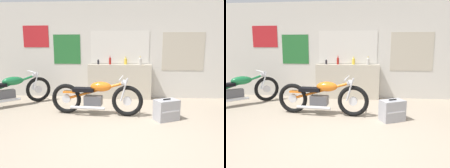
# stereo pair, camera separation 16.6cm
# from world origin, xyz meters

# --- Properties ---
(ground_plane) EXTENTS (24.00, 24.00, 0.00)m
(ground_plane) POSITION_xyz_m (0.00, 0.00, 0.00)
(ground_plane) COLOR gray
(wall_back) EXTENTS (10.00, 0.07, 2.80)m
(wall_back) POSITION_xyz_m (0.00, 3.01, 1.40)
(wall_back) COLOR beige
(wall_back) RESTS_ON ground_plane
(sill_counter) EXTENTS (1.83, 0.28, 1.01)m
(sill_counter) POSITION_xyz_m (-0.07, 2.83, 0.50)
(sill_counter) COLOR #B7AD99
(sill_counter) RESTS_ON ground_plane
(bottle_leftmost) EXTENTS (0.06, 0.06, 0.16)m
(bottle_leftmost) POSITION_xyz_m (-0.69, 2.85, 1.08)
(bottle_leftmost) COLOR black
(bottle_leftmost) RESTS_ON sill_counter
(bottle_left_center) EXTENTS (0.07, 0.07, 0.25)m
(bottle_left_center) POSITION_xyz_m (-0.34, 2.83, 1.12)
(bottle_left_center) COLOR maroon
(bottle_left_center) RESTS_ON sill_counter
(bottle_center) EXTENTS (0.08, 0.08, 0.22)m
(bottle_center) POSITION_xyz_m (0.11, 2.86, 1.10)
(bottle_center) COLOR gold
(bottle_center) RESTS_ON sill_counter
(bottle_right_center) EXTENTS (0.09, 0.09, 0.23)m
(bottle_right_center) POSITION_xyz_m (0.52, 2.81, 1.11)
(bottle_right_center) COLOR #B7B2A8
(bottle_right_center) RESTS_ON sill_counter
(motorcycle_orange) EXTENTS (2.09, 0.64, 0.87)m
(motorcycle_orange) POSITION_xyz_m (-0.54, 1.22, 0.42)
(motorcycle_orange) COLOR black
(motorcycle_orange) RESTS_ON ground_plane
(motorcycle_green) EXTENTS (1.70, 1.58, 0.87)m
(motorcycle_green) POSITION_xyz_m (-2.87, 1.76, 0.42)
(motorcycle_green) COLOR black
(motorcycle_green) RESTS_ON ground_plane
(hard_case_silver) EXTENTS (0.56, 0.48, 0.46)m
(hard_case_silver) POSITION_xyz_m (0.98, 0.96, 0.22)
(hard_case_silver) COLOR #9E9EA3
(hard_case_silver) RESTS_ON ground_plane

